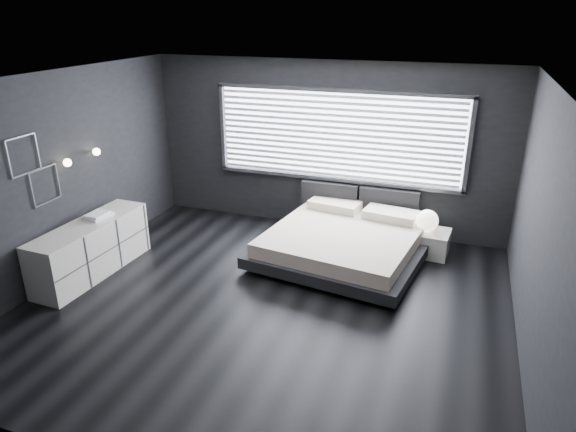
% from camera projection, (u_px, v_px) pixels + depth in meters
% --- Properties ---
extents(room, '(6.04, 6.00, 2.80)m').
position_uv_depth(room, '(264.00, 202.00, 6.08)').
color(room, black).
rests_on(room, ground).
extents(window, '(4.14, 0.09, 1.52)m').
position_uv_depth(window, '(337.00, 136.00, 8.29)').
color(window, white).
rests_on(window, ground).
extents(headboard, '(1.96, 0.16, 0.52)m').
position_uv_depth(headboard, '(359.00, 201.00, 8.51)').
color(headboard, black).
rests_on(headboard, ground).
extents(sconce_near, '(0.18, 0.11, 0.11)m').
position_uv_depth(sconce_near, '(67.00, 163.00, 6.92)').
color(sconce_near, silver).
rests_on(sconce_near, ground).
extents(sconce_far, '(0.18, 0.11, 0.11)m').
position_uv_depth(sconce_far, '(96.00, 152.00, 7.45)').
color(sconce_far, silver).
rests_on(sconce_far, ground).
extents(wall_art_upper, '(0.01, 0.48, 0.48)m').
position_uv_depth(wall_art_upper, '(24.00, 155.00, 6.33)').
color(wall_art_upper, '#47474C').
rests_on(wall_art_upper, ground).
extents(wall_art_lower, '(0.01, 0.48, 0.48)m').
position_uv_depth(wall_art_lower, '(45.00, 185.00, 6.73)').
color(wall_art_lower, '#47474C').
rests_on(wall_art_lower, ground).
extents(bed, '(2.61, 2.52, 0.60)m').
position_uv_depth(bed, '(344.00, 242.00, 7.70)').
color(bed, black).
rests_on(bed, ground).
extents(nightstand, '(0.68, 0.58, 0.37)m').
position_uv_depth(nightstand, '(427.00, 242.00, 7.91)').
color(nightstand, beige).
rests_on(nightstand, ground).
extents(orb_lamp, '(0.33, 0.33, 0.33)m').
position_uv_depth(orb_lamp, '(427.00, 221.00, 7.78)').
color(orb_lamp, white).
rests_on(orb_lamp, nightstand).
extents(dresser, '(0.63, 1.94, 0.77)m').
position_uv_depth(dresser, '(92.00, 248.00, 7.25)').
color(dresser, beige).
rests_on(dresser, ground).
extents(book_stack, '(0.32, 0.40, 0.07)m').
position_uv_depth(book_stack, '(98.00, 215.00, 7.30)').
color(book_stack, white).
rests_on(book_stack, dresser).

